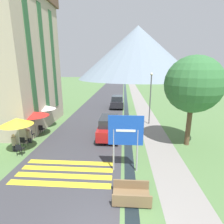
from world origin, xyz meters
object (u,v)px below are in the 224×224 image
object	(u,v)px
parked_car_far	(117,102)
cafe_chair_far_right	(41,129)
cafe_umbrella_middle_red	(34,114)
person_seated_near	(29,135)
hotel_building	(15,55)
cafe_chair_near_right	(23,141)
parked_car_near	(109,127)
cafe_chair_far_left	(39,129)
person_seated_far	(14,142)
cafe_chair_nearest	(19,149)
footbridge	(131,195)
road_sign	(126,135)
cafe_umbrella_rear_white	(45,107)
cafe_umbrella_front_yellow	(17,122)
person_standing_terrace	(36,123)
cafe_chair_middle	(31,134)
tree_by_path	(193,85)
streetlamp	(150,95)

from	to	relation	value
parked_car_far	cafe_chair_far_right	size ratio (longest dim) A/B	4.57
cafe_umbrella_middle_red	person_seated_near	distance (m)	1.88
hotel_building	cafe_chair_near_right	size ratio (longest dim) A/B	15.25
parked_car_near	cafe_chair_far_right	size ratio (longest dim) A/B	5.07
parked_car_near	cafe_chair_far_left	bearing A→B (deg)	178.29
parked_car_near	cafe_chair_far_right	bearing A→B (deg)	178.17
cafe_chair_near_right	person_seated_far	size ratio (longest dim) A/B	0.66
cafe_chair_nearest	person_seated_far	size ratio (longest dim) A/B	0.66
footbridge	cafe_chair_nearest	distance (m)	8.27
cafe_chair_nearest	road_sign	bearing A→B (deg)	-31.43
parked_car_near	cafe_chair_near_right	distance (m)	6.77
parked_car_near	cafe_umbrella_rear_white	size ratio (longest dim) A/B	1.88
cafe_umbrella_front_yellow	person_seated_far	distance (m)	1.64
person_standing_terrace	cafe_umbrella_rear_white	bearing A→B (deg)	87.23
parked_car_near	person_seated_far	distance (m)	7.27
cafe_chair_nearest	cafe_chair_far_right	bearing A→B (deg)	73.86
cafe_umbrella_front_yellow	cafe_chair_nearest	bearing A→B (deg)	-62.91
parked_car_far	cafe_umbrella_rear_white	world-z (taller)	cafe_umbrella_rear_white
footbridge	cafe_chair_near_right	bearing A→B (deg)	148.38
cafe_chair_nearest	parked_car_near	bearing A→B (deg)	11.73
person_standing_terrace	person_seated_far	bearing A→B (deg)	-90.66
cafe_chair_middle	cafe_chair_near_right	world-z (taller)	same
cafe_chair_far_left	cafe_chair_nearest	distance (m)	3.97
cafe_umbrella_middle_red	person_seated_near	size ratio (longest dim) A/B	1.98
cafe_chair_middle	cafe_umbrella_front_yellow	bearing A→B (deg)	-76.96
parked_car_near	person_seated_far	size ratio (longest dim) A/B	3.36
road_sign	cafe_umbrella_middle_red	bearing A→B (deg)	148.81
cafe_chair_nearest	parked_car_far	bearing A→B (deg)	46.73
cafe_chair_middle	person_seated_far	world-z (taller)	person_seated_far
cafe_chair_far_right	cafe_chair_far_left	bearing A→B (deg)	171.10
footbridge	tree_by_path	distance (m)	8.87
hotel_building	tree_by_path	bearing A→B (deg)	-13.22
cafe_umbrella_front_yellow	person_standing_terrace	size ratio (longest dim) A/B	1.38
footbridge	parked_car_near	world-z (taller)	parked_car_near
cafe_chair_far_left	cafe_umbrella_rear_white	world-z (taller)	cafe_umbrella_rear_white
cafe_chair_middle	cafe_chair_far_right	bearing A→B (deg)	78.46
person_seated_near	footbridge	bearing A→B (deg)	-35.86
parked_car_near	cafe_umbrella_front_yellow	world-z (taller)	cafe_umbrella_front_yellow
person_seated_near	person_standing_terrace	world-z (taller)	person_standing_terrace
cafe_umbrella_front_yellow	cafe_umbrella_middle_red	xyz separation A→B (m)	(-0.22, 2.79, -0.21)
cafe_chair_far_right	streetlamp	distance (m)	11.03
parked_car_near	cafe_umbrella_middle_red	xyz separation A→B (m)	(-6.30, -0.44, 1.15)
parked_car_near	cafe_chair_near_right	xyz separation A→B (m)	(-6.26, -2.53, -0.40)
cafe_chair_near_right	streetlamp	bearing A→B (deg)	21.76
cafe_chair_near_right	cafe_chair_nearest	xyz separation A→B (m)	(0.44, -1.21, 0.00)
cafe_umbrella_rear_white	parked_car_near	bearing A→B (deg)	-16.54
hotel_building	cafe_chair_nearest	size ratio (longest dim) A/B	15.25
cafe_chair_nearest	tree_by_path	xyz separation A→B (m)	(11.98, 2.55, 4.14)
cafe_umbrella_front_yellow	tree_by_path	bearing A→B (deg)	9.48
person_standing_terrace	footbridge	bearing A→B (deg)	-42.55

